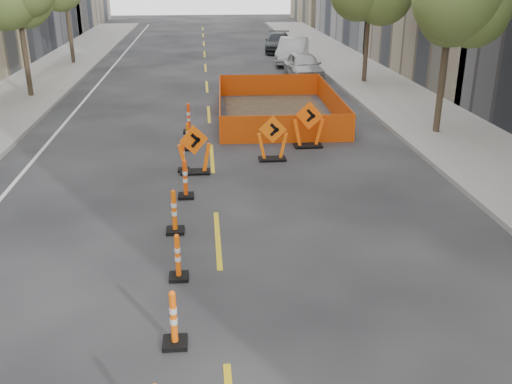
{
  "coord_description": "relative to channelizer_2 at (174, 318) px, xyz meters",
  "views": [
    {
      "loc": [
        -0.23,
        -7.9,
        5.87
      ],
      "look_at": [
        0.9,
        4.08,
        1.1
      ],
      "focal_mm": 40.0,
      "sensor_mm": 36.0,
      "label": 1
    }
  ],
  "objects": [
    {
      "name": "channelizer_5",
      "position": [
        0.05,
        6.55,
        0.02
      ],
      "size": [
        0.43,
        0.43,
        1.09
      ],
      "primitive_type": null,
      "color": "#D64009",
      "rests_on": "ground"
    },
    {
      "name": "sidewalk_right",
      "position": [
        9.83,
        11.92,
        -0.44
      ],
      "size": [
        4.0,
        90.0,
        0.15
      ],
      "primitive_type": "cube",
      "color": "gray",
      "rests_on": "ground"
    },
    {
      "name": "channelizer_2",
      "position": [
        0.0,
        0.0,
        0.0
      ],
      "size": [
        0.41,
        0.41,
        1.04
      ],
      "primitive_type": null,
      "color": "#FF5F0A",
      "rests_on": "ground"
    },
    {
      "name": "channelizer_8",
      "position": [
        0.04,
        13.1,
        0.05
      ],
      "size": [
        0.45,
        0.45,
        1.13
      ],
      "primitive_type": null,
      "color": "red",
      "rests_on": "ground"
    },
    {
      "name": "ground_plane",
      "position": [
        0.83,
        -0.08,
        -0.52
      ],
      "size": [
        140.0,
        140.0,
        0.0
      ],
      "primitive_type": "plane",
      "color": "black"
    },
    {
      "name": "safety_fence",
      "position": [
        3.7,
        15.46,
        -0.01
      ],
      "size": [
        5.06,
        8.3,
        1.02
      ],
      "primitive_type": null,
      "rotation": [
        0.0,
        0.0,
        -0.04
      ],
      "color": "#FF600D",
      "rests_on": "ground"
    },
    {
      "name": "chevron_sign_right",
      "position": [
        4.21,
        10.87,
        0.29
      ],
      "size": [
        1.24,
        1.03,
        1.61
      ],
      "primitive_type": null,
      "rotation": [
        0.0,
        0.0,
        -0.43
      ],
      "color": "#FF590A",
      "rests_on": "ground"
    },
    {
      "name": "chevron_sign_center",
      "position": [
        2.79,
        9.54,
        0.22
      ],
      "size": [
        1.04,
        0.69,
        1.48
      ],
      "primitive_type": null,
      "rotation": [
        0.0,
        0.0,
        -0.11
      ],
      "color": "#F7620A",
      "rests_on": "ground"
    },
    {
      "name": "parked_car_far",
      "position": [
        6.27,
        34.53,
        0.16
      ],
      "size": [
        2.53,
        4.89,
        1.36
      ],
      "primitive_type": "imported",
      "rotation": [
        0.0,
        0.0,
        -0.14
      ],
      "color": "black",
      "rests_on": "ground"
    },
    {
      "name": "channelizer_6",
      "position": [
        -0.06,
        8.73,
        -0.06
      ],
      "size": [
        0.36,
        0.36,
        0.93
      ],
      "primitive_type": null,
      "color": "#F3550A",
      "rests_on": "ground"
    },
    {
      "name": "tree_r_b",
      "position": [
        9.23,
        11.92,
        4.01
      ],
      "size": [
        2.8,
        2.8,
        5.95
      ],
      "color": "#382B1E",
      "rests_on": "ground"
    },
    {
      "name": "channelizer_7",
      "position": [
        0.04,
        10.91,
        -0.05
      ],
      "size": [
        0.37,
        0.37,
        0.95
      ],
      "primitive_type": null,
      "color": "#DC5B09",
      "rests_on": "ground"
    },
    {
      "name": "parked_car_mid",
      "position": [
        6.49,
        29.15,
        0.29
      ],
      "size": [
        2.91,
        5.15,
        1.61
      ],
      "primitive_type": "imported",
      "rotation": [
        0.0,
        0.0,
        -0.26
      ],
      "color": "#99999E",
      "rests_on": "ground"
    },
    {
      "name": "channelizer_3",
      "position": [
        -0.01,
        2.18,
        -0.02
      ],
      "size": [
        0.39,
        0.39,
        0.99
      ],
      "primitive_type": null,
      "color": "#EF570A",
      "rests_on": "ground"
    },
    {
      "name": "channelizer_4",
      "position": [
        -0.16,
        4.37,
        0.02
      ],
      "size": [
        0.43,
        0.43,
        1.08
      ],
      "primitive_type": null,
      "color": "#DE5609",
      "rests_on": "ground"
    },
    {
      "name": "chevron_sign_left",
      "position": [
        0.29,
        8.51,
        0.24
      ],
      "size": [
        1.16,
        0.94,
        1.51
      ],
      "primitive_type": null,
      "rotation": [
        0.0,
        0.0,
        0.38
      ],
      "color": "#FF610A",
      "rests_on": "ground"
    },
    {
      "name": "parked_car_near",
      "position": [
        6.25,
        23.67,
        0.21
      ],
      "size": [
        1.9,
        4.36,
        1.46
      ],
      "primitive_type": "imported",
      "rotation": [
        0.0,
        0.0,
        0.04
      ],
      "color": "#ADADAF",
      "rests_on": "ground"
    }
  ]
}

